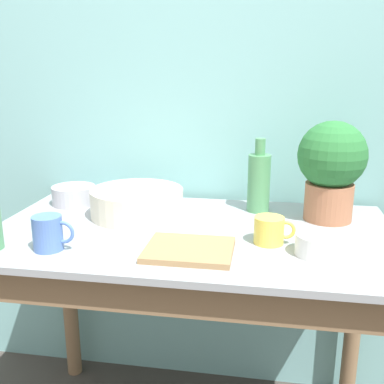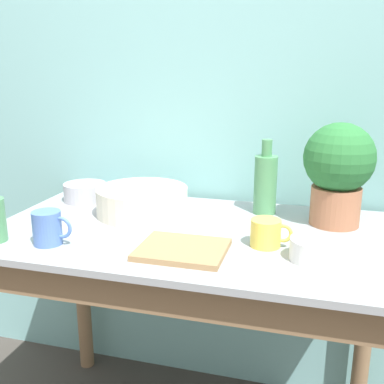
% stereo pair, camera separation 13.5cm
% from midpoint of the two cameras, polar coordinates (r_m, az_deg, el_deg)
% --- Properties ---
extents(wall_back, '(6.00, 0.05, 2.40)m').
position_cam_midpoint_polar(wall_back, '(1.70, 6.04, 12.59)').
color(wall_back, '#7AB2B2').
rests_on(wall_back, ground_plane).
extents(counter_table, '(1.24, 0.70, 0.80)m').
position_cam_midpoint_polar(counter_table, '(1.42, 2.48, -11.22)').
color(counter_table, '#846647').
rests_on(counter_table, ground_plane).
extents(potted_plant, '(0.22, 0.22, 0.32)m').
position_cam_midpoint_polar(potted_plant, '(1.48, 20.62, 2.76)').
color(potted_plant, '#A36647').
rests_on(potted_plant, counter_table).
extents(bowl_wash_large, '(0.31, 0.31, 0.09)m').
position_cam_midpoint_polar(bowl_wash_large, '(1.52, -3.83, -1.16)').
color(bowl_wash_large, beige).
rests_on(bowl_wash_large, counter_table).
extents(bottle_tall, '(0.08, 0.08, 0.25)m').
position_cam_midpoint_polar(bottle_tall, '(1.54, 11.79, 1.08)').
color(bottle_tall, '#4C8C59').
rests_on(bottle_tall, counter_table).
extents(mug_yellow, '(0.12, 0.08, 0.08)m').
position_cam_midpoint_polar(mug_yellow, '(1.27, 12.46, -5.16)').
color(mug_yellow, '#E5CC4C').
rests_on(mug_yellow, counter_table).
extents(mug_blue, '(0.12, 0.08, 0.10)m').
position_cam_midpoint_polar(mug_blue, '(1.30, -15.03, -4.46)').
color(mug_blue, '#4C70B7').
rests_on(mug_blue, counter_table).
extents(bowl_small_steel, '(0.16, 0.16, 0.07)m').
position_cam_midpoint_polar(bowl_small_steel, '(1.71, -11.26, -0.03)').
color(bowl_small_steel, '#A8A8B2').
rests_on(bowl_small_steel, counter_table).
extents(bowl_small_enamel_white, '(0.12, 0.12, 0.06)m').
position_cam_midpoint_polar(bowl_small_enamel_white, '(1.22, 18.28, -7.02)').
color(bowl_small_enamel_white, silver).
rests_on(bowl_small_enamel_white, counter_table).
extents(tray_board, '(0.23, 0.19, 0.02)m').
position_cam_midpoint_polar(tray_board, '(1.21, 1.96, -7.36)').
color(tray_board, '#99754C').
rests_on(tray_board, counter_table).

